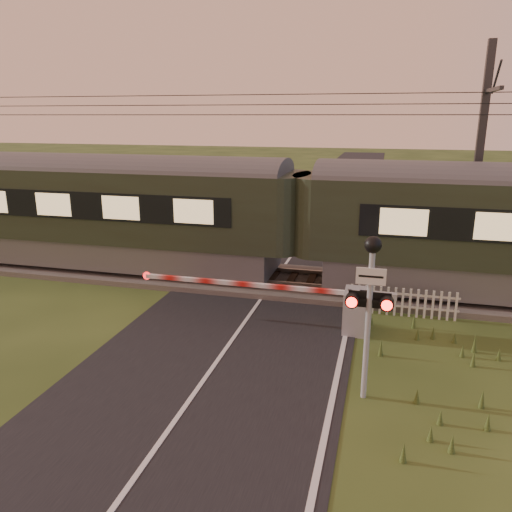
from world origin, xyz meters
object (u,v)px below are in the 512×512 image
(boom_gate, at_px, (342,307))
(picket_fence, at_px, (403,302))
(catenary_mast, at_px, (478,161))
(train, at_px, (301,220))
(crossing_signal, at_px, (370,290))

(boom_gate, distance_m, picket_fence, 2.11)
(picket_fence, relative_size, catenary_mast, 0.39)
(train, height_order, crossing_signal, train)
(train, height_order, picket_fence, train)
(train, height_order, boom_gate, train)
(crossing_signal, distance_m, picket_fence, 5.03)
(catenary_mast, bearing_deg, crossing_signal, -109.26)
(train, relative_size, catenary_mast, 5.33)
(picket_fence, bearing_deg, train, 149.88)
(crossing_signal, height_order, picket_fence, crossing_signal)
(train, bearing_deg, boom_gate, -62.72)
(train, distance_m, boom_gate, 4.02)
(boom_gate, xyz_separation_m, picket_fence, (1.57, 1.39, -0.22))
(crossing_signal, bearing_deg, picket_fence, 79.71)
(train, relative_size, crossing_signal, 12.41)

